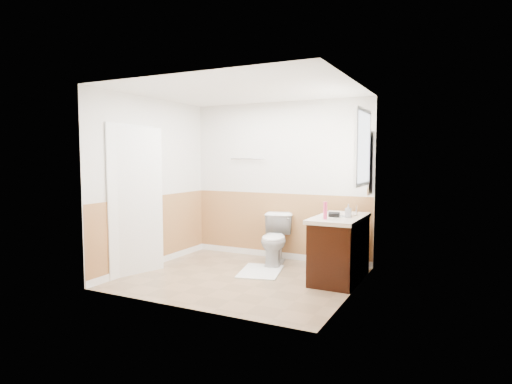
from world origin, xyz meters
The scene contains 32 objects.
floor centered at (0.00, 0.00, 0.00)m, with size 3.00×3.00×0.00m, color #8C7051.
ceiling centered at (0.00, 0.00, 2.50)m, with size 3.00×3.00×0.00m, color white.
wall_back centered at (0.00, 1.30, 1.25)m, with size 3.00×3.00×0.00m, color silver.
wall_front centered at (0.00, -1.30, 1.25)m, with size 3.00×3.00×0.00m, color silver.
wall_left centered at (-1.50, 0.00, 1.25)m, with size 3.00×3.00×0.00m, color silver.
wall_right centered at (1.50, 0.00, 1.25)m, with size 3.00×3.00×0.00m, color silver.
wainscot_back centered at (0.00, 1.29, 0.50)m, with size 3.00×3.00×0.00m, color #B38347.
wainscot_front centered at (0.00, -1.29, 0.50)m, with size 3.00×3.00×0.00m, color #B38347.
wainscot_left centered at (-1.49, 0.00, 0.50)m, with size 2.60×2.60×0.00m, color #B38347.
wainscot_right centered at (1.49, 0.00, 0.50)m, with size 2.60×2.60×0.00m, color #B38347.
toilet centered at (0.11, 0.88, 0.38)m, with size 0.43×0.75×0.76m, color silver.
bath_mat centered at (0.11, 0.37, 0.01)m, with size 0.55×0.80×0.02m, color silver.
vanity_cabinet centered at (1.21, 0.50, 0.40)m, with size 0.55×1.10×0.80m, color black.
vanity_knob_left centered at (0.91, 0.40, 0.55)m, with size 0.03×0.03×0.03m, color silver.
vanity_knob_right centered at (0.91, 0.60, 0.55)m, with size 0.03×0.03×0.03m, color silver.
countertop centered at (1.20, 0.50, 0.83)m, with size 0.60×1.15×0.05m, color silver.
sink_basin centered at (1.21, 0.65, 0.86)m, with size 0.36×0.36×0.02m, color silver.
faucet centered at (1.39, 0.65, 0.92)m, with size 0.02×0.02×0.14m, color silver.
lotion_bottle centered at (1.11, 0.16, 0.96)m, with size 0.05×0.05×0.22m, color #DC386E.
soap_dispenser centered at (1.33, 0.45, 0.94)m, with size 0.08×0.08×0.17m, color #989EAB.
hair_dryer_body centered at (1.16, 0.39, 0.89)m, with size 0.07×0.07×0.14m, color black.
hair_dryer_handle centered at (1.13, 0.43, 0.86)m, with size 0.03×0.03×0.07m, color black.
mirror_panel centered at (1.48, 1.10, 1.55)m, with size 0.02×0.35×0.90m, color silver.
window_frame centered at (1.47, 0.59, 1.75)m, with size 0.04×0.80×1.00m, color white.
window_glass centered at (1.49, 0.59, 1.75)m, with size 0.01×0.70×0.90m, color white.
door centered at (-1.40, -0.45, 1.02)m, with size 0.05×0.80×2.04m, color white.
door_frame centered at (-1.48, -0.45, 1.03)m, with size 0.02×0.92×2.10m, color white.
door_knob centered at (-1.34, -0.12, 0.95)m, with size 0.06×0.06×0.06m, color silver.
towel_bar centered at (-0.55, 1.25, 1.60)m, with size 0.02×0.02×0.62m, color silver.
tp_holder_bar centered at (-0.10, 1.23, 0.70)m, with size 0.02×0.02×0.14m, color silver.
tp_roll centered at (-0.10, 1.23, 0.70)m, with size 0.11×0.11×0.10m, color white.
tp_sheet centered at (-0.10, 1.23, 0.59)m, with size 0.10×0.01×0.16m, color white.
Camera 1 is at (2.70, -4.99, 1.63)m, focal length 30.04 mm.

